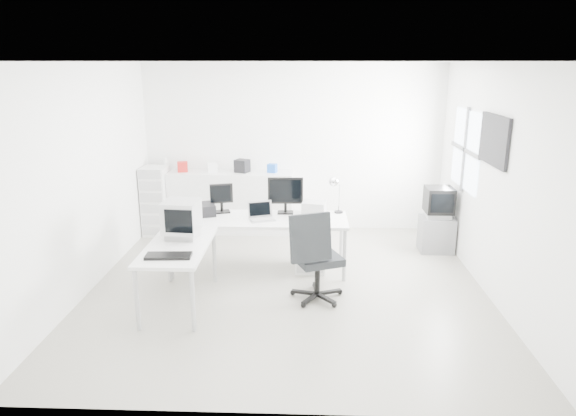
{
  "coord_description": "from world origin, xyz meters",
  "views": [
    {
      "loc": [
        0.24,
        -6.1,
        2.79
      ],
      "look_at": [
        0.0,
        0.2,
        1.0
      ],
      "focal_mm": 32.0,
      "sensor_mm": 36.0,
      "label": 1
    }
  ],
  "objects_px": {
    "side_desk": "(179,275)",
    "lcd_monitor_small": "(221,199)",
    "laser_printer": "(314,208)",
    "filing_cabinet": "(156,201)",
    "drawer_pedestal": "(310,248)",
    "lcd_monitor_large": "(285,196)",
    "main_desk": "(259,244)",
    "laptop": "(262,212)",
    "crt_monitor": "(182,218)",
    "sideboard": "(231,202)",
    "office_chair": "(318,254)",
    "inkjet_printer": "(199,210)",
    "tv_cabinet": "(436,234)",
    "crt_tv": "(439,203)"
  },
  "relations": [
    {
      "from": "laptop",
      "to": "sideboard",
      "type": "bearing_deg",
      "value": 92.32
    },
    {
      "from": "office_chair",
      "to": "sideboard",
      "type": "relative_size",
      "value": 0.56
    },
    {
      "from": "filing_cabinet",
      "to": "drawer_pedestal",
      "type": "bearing_deg",
      "value": -29.53
    },
    {
      "from": "main_desk",
      "to": "laser_printer",
      "type": "relative_size",
      "value": 7.7
    },
    {
      "from": "tv_cabinet",
      "to": "sideboard",
      "type": "bearing_deg",
      "value": 165.51
    },
    {
      "from": "side_desk",
      "to": "tv_cabinet",
      "type": "distance_m",
      "value": 3.98
    },
    {
      "from": "tv_cabinet",
      "to": "crt_monitor",
      "type": "bearing_deg",
      "value": -154.22
    },
    {
      "from": "laptop",
      "to": "laser_printer",
      "type": "xyz_separation_m",
      "value": [
        0.7,
        0.32,
        -0.03
      ]
    },
    {
      "from": "main_desk",
      "to": "crt_monitor",
      "type": "xyz_separation_m",
      "value": [
        -0.85,
        -0.85,
        0.62
      ]
    },
    {
      "from": "inkjet_printer",
      "to": "tv_cabinet",
      "type": "bearing_deg",
      "value": -7.67
    },
    {
      "from": "laptop",
      "to": "laser_printer",
      "type": "height_order",
      "value": "laptop"
    },
    {
      "from": "laptop",
      "to": "crt_tv",
      "type": "distance_m",
      "value": 2.74
    },
    {
      "from": "main_desk",
      "to": "tv_cabinet",
      "type": "relative_size",
      "value": 4.44
    },
    {
      "from": "drawer_pedestal",
      "to": "filing_cabinet",
      "type": "relative_size",
      "value": 0.53
    },
    {
      "from": "lcd_monitor_small",
      "to": "laptop",
      "type": "bearing_deg",
      "value": -46.96
    },
    {
      "from": "main_desk",
      "to": "laptop",
      "type": "relative_size",
      "value": 6.52
    },
    {
      "from": "main_desk",
      "to": "filing_cabinet",
      "type": "xyz_separation_m",
      "value": [
        -1.87,
        1.51,
        0.2
      ]
    },
    {
      "from": "inkjet_printer",
      "to": "crt_monitor",
      "type": "height_order",
      "value": "crt_monitor"
    },
    {
      "from": "inkjet_printer",
      "to": "crt_monitor",
      "type": "relative_size",
      "value": 0.89
    },
    {
      "from": "drawer_pedestal",
      "to": "crt_monitor",
      "type": "height_order",
      "value": "crt_monitor"
    },
    {
      "from": "lcd_monitor_large",
      "to": "sideboard",
      "type": "distance_m",
      "value": 1.8
    },
    {
      "from": "crt_monitor",
      "to": "laser_printer",
      "type": "bearing_deg",
      "value": 38.02
    },
    {
      "from": "drawer_pedestal",
      "to": "office_chair",
      "type": "bearing_deg",
      "value": -84.76
    },
    {
      "from": "inkjet_printer",
      "to": "lcd_monitor_small",
      "type": "bearing_deg",
      "value": 7.05
    },
    {
      "from": "lcd_monitor_large",
      "to": "tv_cabinet",
      "type": "height_order",
      "value": "lcd_monitor_large"
    },
    {
      "from": "lcd_monitor_small",
      "to": "laser_printer",
      "type": "distance_m",
      "value": 1.31
    },
    {
      "from": "main_desk",
      "to": "laptop",
      "type": "xyz_separation_m",
      "value": [
        0.05,
        -0.1,
        0.49
      ]
    },
    {
      "from": "drawer_pedestal",
      "to": "laser_printer",
      "type": "bearing_deg",
      "value": 73.61
    },
    {
      "from": "tv_cabinet",
      "to": "filing_cabinet",
      "type": "bearing_deg",
      "value": 171.45
    },
    {
      "from": "sideboard",
      "to": "drawer_pedestal",
      "type": "bearing_deg",
      "value": -50.64
    },
    {
      "from": "inkjet_printer",
      "to": "office_chair",
      "type": "bearing_deg",
      "value": -50.8
    },
    {
      "from": "laser_printer",
      "to": "crt_monitor",
      "type": "relative_size",
      "value": 0.64
    },
    {
      "from": "crt_tv",
      "to": "tv_cabinet",
      "type": "bearing_deg",
      "value": 0.0
    },
    {
      "from": "crt_tv",
      "to": "sideboard",
      "type": "relative_size",
      "value": 0.24
    },
    {
      "from": "lcd_monitor_small",
      "to": "filing_cabinet",
      "type": "bearing_deg",
      "value": 119.73
    },
    {
      "from": "side_desk",
      "to": "lcd_monitor_small",
      "type": "bearing_deg",
      "value": 77.47
    },
    {
      "from": "main_desk",
      "to": "laser_printer",
      "type": "xyz_separation_m",
      "value": [
        0.75,
        0.22,
        0.46
      ]
    },
    {
      "from": "main_desk",
      "to": "drawer_pedestal",
      "type": "relative_size",
      "value": 4.0
    },
    {
      "from": "laptop",
      "to": "lcd_monitor_large",
      "type": "bearing_deg",
      "value": 30.71
    },
    {
      "from": "office_chair",
      "to": "lcd_monitor_small",
      "type": "bearing_deg",
      "value": 117.41
    },
    {
      "from": "drawer_pedestal",
      "to": "office_chair",
      "type": "xyz_separation_m",
      "value": [
        0.09,
        -0.94,
        0.28
      ]
    },
    {
      "from": "side_desk",
      "to": "lcd_monitor_large",
      "type": "distance_m",
      "value": 1.91
    },
    {
      "from": "tv_cabinet",
      "to": "sideboard",
      "type": "distance_m",
      "value": 3.38
    },
    {
      "from": "drawer_pedestal",
      "to": "office_chair",
      "type": "relative_size",
      "value": 0.52
    },
    {
      "from": "laptop",
      "to": "crt_tv",
      "type": "relative_size",
      "value": 0.74
    },
    {
      "from": "crt_monitor",
      "to": "sideboard",
      "type": "height_order",
      "value": "crt_monitor"
    },
    {
      "from": "side_desk",
      "to": "drawer_pedestal",
      "type": "relative_size",
      "value": 2.33
    },
    {
      "from": "filing_cabinet",
      "to": "crt_monitor",
      "type": "bearing_deg",
      "value": -66.58
    },
    {
      "from": "drawer_pedestal",
      "to": "crt_tv",
      "type": "bearing_deg",
      "value": 22.02
    },
    {
      "from": "lcd_monitor_large",
      "to": "side_desk",
      "type": "bearing_deg",
      "value": -133.13
    }
  ]
}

